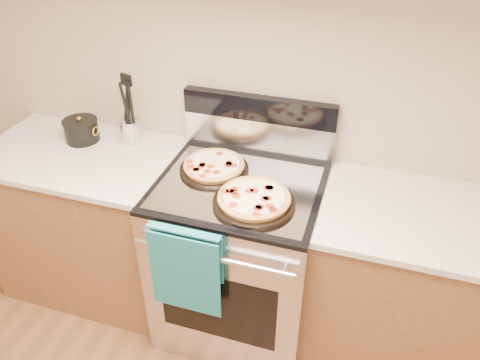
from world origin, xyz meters
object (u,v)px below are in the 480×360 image
(pepperoni_pizza_front, at_px, (254,199))
(pepperoni_pizza_back, at_px, (214,166))
(saucepan, at_px, (82,131))
(range_body, at_px, (240,259))
(utensil_crock, at_px, (131,131))

(pepperoni_pizza_front, bearing_deg, pepperoni_pizza_back, 142.35)
(pepperoni_pizza_back, bearing_deg, saucepan, 173.40)
(range_body, relative_size, pepperoni_pizza_back, 2.77)
(saucepan, bearing_deg, range_body, -9.45)
(pepperoni_pizza_front, bearing_deg, utensil_crock, 155.81)
(pepperoni_pizza_front, distance_m, utensil_crock, 0.85)
(range_body, xyz_separation_m, utensil_crock, (-0.67, 0.22, 0.52))
(range_body, xyz_separation_m, pepperoni_pizza_back, (-0.15, 0.06, 0.50))
(pepperoni_pizza_back, relative_size, utensil_crock, 2.52)
(range_body, height_order, pepperoni_pizza_back, pepperoni_pizza_back)
(utensil_crock, xyz_separation_m, saucepan, (-0.26, -0.06, -0.01))
(saucepan, bearing_deg, utensil_crock, 13.53)
(range_body, height_order, utensil_crock, utensil_crock)
(utensil_crock, bearing_deg, range_body, -17.93)
(utensil_crock, distance_m, saucepan, 0.27)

